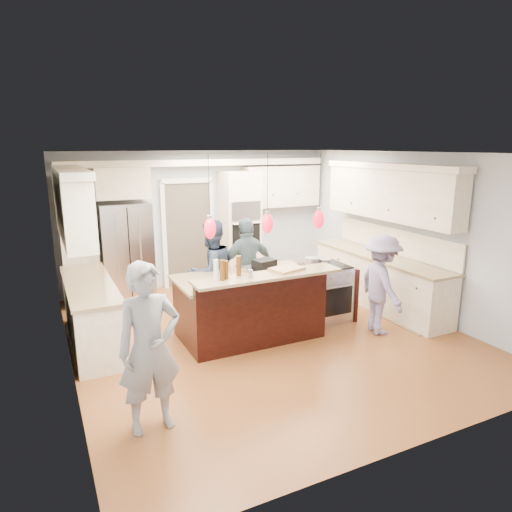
{
  "coord_description": "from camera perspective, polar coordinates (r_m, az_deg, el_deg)",
  "views": [
    {
      "loc": [
        -2.96,
        -5.76,
        2.8
      ],
      "look_at": [
        0.0,
        0.35,
        1.15
      ],
      "focal_mm": 32.0,
      "sensor_mm": 36.0,
      "label": 1
    }
  ],
  "objects": [
    {
      "name": "ground_plane",
      "position": [
        7.05,
        1.26,
        -9.73
      ],
      "size": [
        6.0,
        6.0,
        0.0
      ],
      "primitive_type": "plane",
      "color": "#A3592C",
      "rests_on": "ground"
    },
    {
      "name": "room_shell",
      "position": [
        6.55,
        1.34,
        5.04
      ],
      "size": [
        5.54,
        6.04,
        2.72
      ],
      "color": "#B2BCC6",
      "rests_on": "ground"
    },
    {
      "name": "refrigerator",
      "position": [
        8.73,
        -15.91,
        0.56
      ],
      "size": [
        0.9,
        0.7,
        1.8
      ],
      "primitive_type": "cube",
      "color": "#B7B7BC",
      "rests_on": "ground"
    },
    {
      "name": "oven_column",
      "position": [
        9.35,
        -2.05,
        3.5
      ],
      "size": [
        0.72,
        0.69,
        2.3
      ],
      "color": "#FFF1CE",
      "rests_on": "ground"
    },
    {
      "name": "back_upper_cabinets",
      "position": [
        8.87,
        -11.25,
        6.09
      ],
      "size": [
        5.3,
        0.61,
        2.54
      ],
      "color": "#FFF1CE",
      "rests_on": "ground"
    },
    {
      "name": "right_counter_run",
      "position": [
        8.3,
        15.53,
        1.03
      ],
      "size": [
        0.64,
        3.1,
        2.51
      ],
      "color": "#FFF1CE",
      "rests_on": "ground"
    },
    {
      "name": "left_cabinets",
      "position": [
        6.81,
        -20.63,
        -2.08
      ],
      "size": [
        0.64,
        2.3,
        2.51
      ],
      "color": "#FFF1CE",
      "rests_on": "ground"
    },
    {
      "name": "kitchen_island",
      "position": [
        6.83,
        -0.86,
        -6.13
      ],
      "size": [
        2.1,
        1.46,
        1.12
      ],
      "color": "black",
      "rests_on": "ground"
    },
    {
      "name": "island_range",
      "position": [
        7.57,
        8.63,
        -4.52
      ],
      "size": [
        0.82,
        0.71,
        0.92
      ],
      "color": "#B7B7BC",
      "rests_on": "ground"
    },
    {
      "name": "pendant_lights",
      "position": [
        5.99,
        1.43,
        4.09
      ],
      "size": [
        1.75,
        0.15,
        1.03
      ],
      "color": "black",
      "rests_on": "ground"
    },
    {
      "name": "person_bar_end",
      "position": [
        4.67,
        -13.17,
        -11.16
      ],
      "size": [
        0.66,
        0.46,
        1.74
      ],
      "primitive_type": "imported",
      "rotation": [
        0.0,
        0.0,
        0.07
      ],
      "color": "gray",
      "rests_on": "ground"
    },
    {
      "name": "person_far_left",
      "position": [
        7.3,
        -5.6,
        -2.02
      ],
      "size": [
        0.96,
        0.83,
        1.67
      ],
      "primitive_type": "imported",
      "rotation": [
        0.0,
        0.0,
        3.43
      ],
      "color": "#2A3952",
      "rests_on": "ground"
    },
    {
      "name": "person_far_right",
      "position": [
        7.57,
        -1.09,
        -1.44
      ],
      "size": [
        0.98,
        0.43,
        1.66
      ],
      "primitive_type": "imported",
      "rotation": [
        0.0,
        0.0,
        3.16
      ],
      "color": "slate",
      "rests_on": "ground"
    },
    {
      "name": "person_range_side",
      "position": [
        7.12,
        15.41,
        -3.45
      ],
      "size": [
        0.74,
        1.07,
        1.53
      ],
      "primitive_type": "imported",
      "rotation": [
        0.0,
        0.0,
        1.39
      ],
      "color": "gray",
      "rests_on": "ground"
    },
    {
      "name": "floor_rug",
      "position": [
        7.95,
        19.04,
        -7.69
      ],
      "size": [
        0.73,
        1.04,
        0.01
      ],
      "primitive_type": "cube",
      "rotation": [
        0.0,
        0.0,
        -0.03
      ],
      "color": "olive",
      "rests_on": "ground"
    },
    {
      "name": "water_bottle",
      "position": [
        5.81,
        -5.01,
        -1.77
      ],
      "size": [
        0.08,
        0.08,
        0.28
      ],
      "primitive_type": "cylinder",
      "rotation": [
        0.0,
        0.0,
        0.29
      ],
      "color": "silver",
      "rests_on": "kitchen_island"
    },
    {
      "name": "beer_bottle_a",
      "position": [
        5.88,
        -3.76,
        -1.74
      ],
      "size": [
        0.08,
        0.08,
        0.24
      ],
      "primitive_type": "cylinder",
      "rotation": [
        0.0,
        0.0,
        -0.34
      ],
      "color": "#4E2B0E",
      "rests_on": "kitchen_island"
    },
    {
      "name": "beer_bottle_b",
      "position": [
        5.82,
        -4.24,
        -1.78
      ],
      "size": [
        0.08,
        0.08,
        0.27
      ],
      "primitive_type": "cylinder",
      "rotation": [
        0.0,
        0.0,
        0.25
      ],
      "color": "#4E2B0E",
      "rests_on": "kitchen_island"
    },
    {
      "name": "beer_bottle_c",
      "position": [
        6.01,
        -2.18,
        -1.24
      ],
      "size": [
        0.08,
        0.08,
        0.27
      ],
      "primitive_type": "cylinder",
      "rotation": [
        0.0,
        0.0,
        -0.13
      ],
      "color": "#4E2B0E",
      "rests_on": "kitchen_island"
    },
    {
      "name": "drink_can",
      "position": [
        5.93,
        -0.71,
        -2.22
      ],
      "size": [
        0.08,
        0.08,
        0.11
      ],
      "primitive_type": "cylinder",
      "rotation": [
        0.0,
        0.0,
        -0.3
      ],
      "color": "#B7B7BC",
      "rests_on": "kitchen_island"
    },
    {
      "name": "cutting_board",
      "position": [
        6.33,
        3.89,
        -1.61
      ],
      "size": [
        0.51,
        0.42,
        0.03
      ],
      "primitive_type": "cube",
      "rotation": [
        0.0,
        0.0,
        0.28
      ],
      "color": "tan",
      "rests_on": "kitchen_island"
    },
    {
      "name": "pot_large",
      "position": [
        7.35,
        6.99,
        -0.71
      ],
      "size": [
        0.23,
        0.23,
        0.14
      ],
      "primitive_type": "cylinder",
      "color": "#B7B7BC",
      "rests_on": "island_range"
    },
    {
      "name": "pot_small",
      "position": [
        7.46,
        8.54,
        -0.7
      ],
      "size": [
        0.2,
        0.2,
        0.1
      ],
      "primitive_type": "cylinder",
      "color": "#B7B7BC",
      "rests_on": "island_range"
    }
  ]
}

